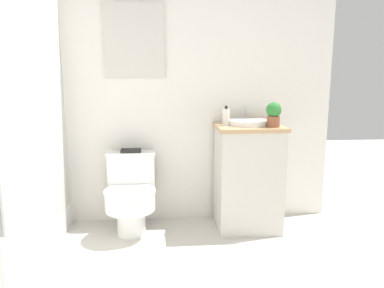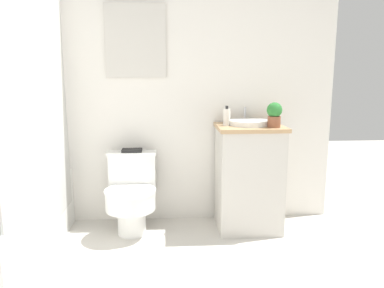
# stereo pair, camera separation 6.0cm
# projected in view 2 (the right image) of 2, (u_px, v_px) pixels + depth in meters

# --- Properties ---
(wall_back) EXTENTS (3.32, 0.07, 2.50)m
(wall_back) POSITION_uv_depth(u_px,v_px,m) (140.00, 77.00, 3.15)
(wall_back) COLOR white
(wall_back) RESTS_ON ground_plane
(shower_area) EXTENTS (0.56, 1.42, 1.98)m
(shower_area) POSITION_uv_depth(u_px,v_px,m) (8.00, 220.00, 2.55)
(shower_area) COLOR white
(shower_area) RESTS_ON ground_plane
(toilet) EXTENTS (0.40, 0.51, 0.64)m
(toilet) POSITION_uv_depth(u_px,v_px,m) (132.00, 193.00, 3.04)
(toilet) COLOR white
(toilet) RESTS_ON ground_plane
(vanity) EXTENTS (0.54, 0.47, 0.87)m
(vanity) POSITION_uv_depth(u_px,v_px,m) (248.00, 177.00, 3.09)
(vanity) COLOR beige
(vanity) RESTS_ON ground_plane
(sink) EXTENTS (0.33, 0.37, 0.13)m
(sink) POSITION_uv_depth(u_px,v_px,m) (249.00, 123.00, 3.03)
(sink) COLOR white
(sink) RESTS_ON vanity
(soap_bottle) EXTENTS (0.06, 0.06, 0.16)m
(soap_bottle) POSITION_uv_depth(u_px,v_px,m) (227.00, 117.00, 2.99)
(soap_bottle) COLOR silver
(soap_bottle) RESTS_ON vanity
(potted_plant) EXTENTS (0.12, 0.12, 0.19)m
(potted_plant) POSITION_uv_depth(u_px,v_px,m) (274.00, 114.00, 2.89)
(potted_plant) COLOR brown
(potted_plant) RESTS_ON vanity
(book_on_tank) EXTENTS (0.16, 0.10, 0.02)m
(book_on_tank) POSITION_uv_depth(u_px,v_px,m) (132.00, 150.00, 3.11)
(book_on_tank) COLOR black
(book_on_tank) RESTS_ON toilet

